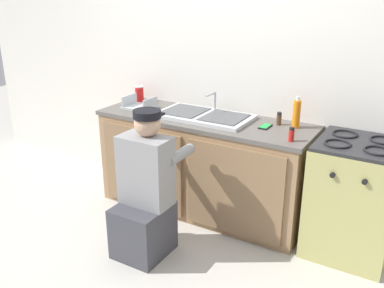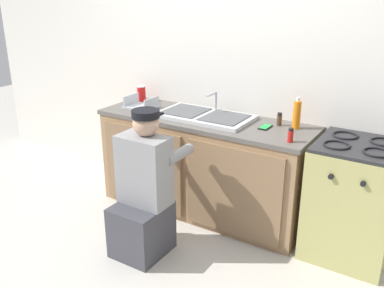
# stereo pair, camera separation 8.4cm
# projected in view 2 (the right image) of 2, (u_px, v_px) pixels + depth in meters

# --- Properties ---
(ground_plane) EXTENTS (12.00, 12.00, 0.00)m
(ground_plane) POSITION_uv_depth(u_px,v_px,m) (186.00, 223.00, 3.68)
(ground_plane) COLOR beige
(back_wall) EXTENTS (6.00, 0.10, 2.50)m
(back_wall) POSITION_uv_depth(u_px,v_px,m) (225.00, 66.00, 3.76)
(back_wall) COLOR silver
(back_wall) RESTS_ON ground_plane
(counter_cabinet) EXTENTS (1.84, 0.62, 0.83)m
(counter_cabinet) POSITION_uv_depth(u_px,v_px,m) (203.00, 167.00, 3.77)
(counter_cabinet) COLOR #997551
(counter_cabinet) RESTS_ON ground_plane
(countertop) EXTENTS (1.88, 0.62, 0.04)m
(countertop) POSITION_uv_depth(u_px,v_px,m) (205.00, 120.00, 3.62)
(countertop) COLOR #5B5651
(countertop) RESTS_ON counter_cabinet
(sink_double_basin) EXTENTS (0.80, 0.44, 0.19)m
(sink_double_basin) POSITION_uv_depth(u_px,v_px,m) (205.00, 116.00, 3.61)
(sink_double_basin) COLOR silver
(sink_double_basin) RESTS_ON countertop
(stove_range) EXTENTS (0.59, 0.62, 0.89)m
(stove_range) POSITION_uv_depth(u_px,v_px,m) (352.00, 200.00, 3.14)
(stove_range) COLOR tan
(stove_range) RESTS_ON ground_plane
(plumber_person) EXTENTS (0.42, 0.61, 1.10)m
(plumber_person) POSITION_uv_depth(u_px,v_px,m) (144.00, 196.00, 3.16)
(plumber_person) COLOR #3F3F47
(plumber_person) RESTS_ON ground_plane
(cell_phone) EXTENTS (0.07, 0.14, 0.01)m
(cell_phone) POSITION_uv_depth(u_px,v_px,m) (265.00, 127.00, 3.36)
(cell_phone) COLOR black
(cell_phone) RESTS_ON countertop
(spice_bottle_pepper) EXTENTS (0.04, 0.04, 0.10)m
(spice_bottle_pepper) POSITION_uv_depth(u_px,v_px,m) (279.00, 119.00, 3.40)
(spice_bottle_pepper) COLOR #513823
(spice_bottle_pepper) RESTS_ON countertop
(soap_bottle_orange) EXTENTS (0.06, 0.06, 0.25)m
(soap_bottle_orange) POSITION_uv_depth(u_px,v_px,m) (297.00, 115.00, 3.31)
(soap_bottle_orange) COLOR orange
(soap_bottle_orange) RESTS_ON countertop
(soda_cup_red) EXTENTS (0.08, 0.08, 0.15)m
(soda_cup_red) POSITION_uv_depth(u_px,v_px,m) (141.00, 94.00, 4.11)
(soda_cup_red) COLOR red
(soda_cup_red) RESTS_ON countertop
(spice_bottle_red) EXTENTS (0.04, 0.04, 0.10)m
(spice_bottle_red) POSITION_uv_depth(u_px,v_px,m) (291.00, 135.00, 3.04)
(spice_bottle_red) COLOR red
(spice_bottle_red) RESTS_ON countertop
(dish_rack_tray) EXTENTS (0.28, 0.22, 0.11)m
(dish_rack_tray) POSITION_uv_depth(u_px,v_px,m) (141.00, 105.00, 3.90)
(dish_rack_tray) COLOR #B2B7BC
(dish_rack_tray) RESTS_ON countertop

